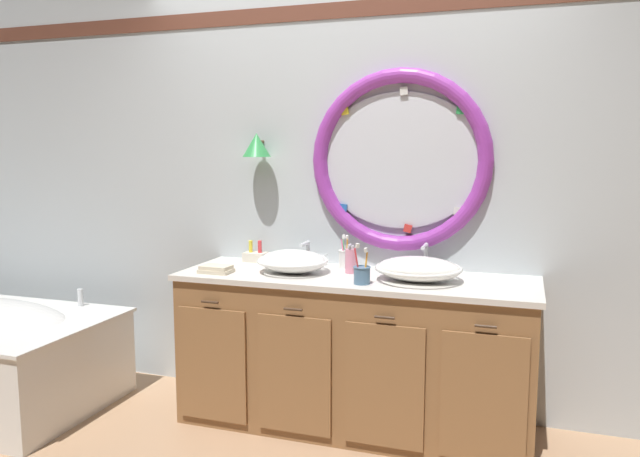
# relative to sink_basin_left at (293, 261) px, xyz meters

# --- Properties ---
(ground_plane) EXTENTS (14.00, 14.00, 0.00)m
(ground_plane) POSITION_rel_sink_basin_left_xyz_m (0.20, -0.22, -0.92)
(ground_plane) COLOR tan
(back_wall_assembly) EXTENTS (6.40, 0.26, 2.60)m
(back_wall_assembly) POSITION_rel_sink_basin_left_xyz_m (0.23, 0.36, 0.40)
(back_wall_assembly) COLOR silver
(back_wall_assembly) RESTS_ON ground_plane
(vanity_counter) EXTENTS (1.94, 0.65, 0.85)m
(vanity_counter) POSITION_rel_sink_basin_left_xyz_m (0.35, 0.03, -0.49)
(vanity_counter) COLOR olive
(vanity_counter) RESTS_ON ground_plane
(sink_basin_left) EXTENTS (0.40, 0.40, 0.13)m
(sink_basin_left) POSITION_rel_sink_basin_left_xyz_m (0.00, 0.00, 0.00)
(sink_basin_left) COLOR white
(sink_basin_left) RESTS_ON vanity_counter
(sink_basin_right) EXTENTS (0.45, 0.45, 0.13)m
(sink_basin_right) POSITION_rel_sink_basin_left_xyz_m (0.70, 0.00, 0.00)
(sink_basin_right) COLOR white
(sink_basin_right) RESTS_ON vanity_counter
(faucet_set_left) EXTENTS (0.24, 0.15, 0.14)m
(faucet_set_left) POSITION_rel_sink_basin_left_xyz_m (-0.00, 0.24, -0.00)
(faucet_set_left) COLOR silver
(faucet_set_left) RESTS_ON vanity_counter
(faucet_set_right) EXTENTS (0.23, 0.15, 0.17)m
(faucet_set_right) POSITION_rel_sink_basin_left_xyz_m (0.70, 0.24, 0.00)
(faucet_set_right) COLOR silver
(faucet_set_right) RESTS_ON vanity_counter
(toothbrush_holder_left) EXTENTS (0.08, 0.08, 0.20)m
(toothbrush_holder_left) POSITION_rel_sink_basin_left_xyz_m (0.24, 0.22, -0.00)
(toothbrush_holder_left) COLOR white
(toothbrush_holder_left) RESTS_ON vanity_counter
(toothbrush_holder_right) EXTENTS (0.09, 0.09, 0.21)m
(toothbrush_holder_right) POSITION_rel_sink_basin_left_xyz_m (0.44, -0.16, -0.01)
(toothbrush_holder_right) COLOR slate
(toothbrush_holder_right) RESTS_ON vanity_counter
(soap_dispenser) EXTENTS (0.06, 0.07, 0.17)m
(soap_dispenser) POSITION_rel_sink_basin_left_xyz_m (0.31, 0.09, 0.01)
(soap_dispenser) COLOR pink
(soap_dispenser) RESTS_ON vanity_counter
(folded_hand_towel) EXTENTS (0.18, 0.12, 0.04)m
(folded_hand_towel) POSITION_rel_sink_basin_left_xyz_m (-0.40, -0.14, -0.04)
(folded_hand_towel) COLOR beige
(folded_hand_towel) RESTS_ON vanity_counter
(toiletry_basket) EXTENTS (0.13, 0.10, 0.13)m
(toiletry_basket) POSITION_rel_sink_basin_left_xyz_m (-0.34, 0.24, -0.03)
(toiletry_basket) COLOR beige
(toiletry_basket) RESTS_ON vanity_counter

